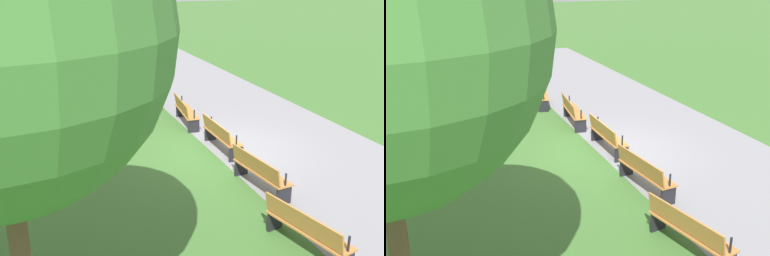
# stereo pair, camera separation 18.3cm
# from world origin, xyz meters

# --- Properties ---
(ground_plane) EXTENTS (120.00, 120.00, 0.00)m
(ground_plane) POSITION_xyz_m (0.00, 0.00, 0.00)
(ground_plane) COLOR #3D6B2D
(path_paving) EXTENTS (35.29, 4.97, 0.01)m
(path_paving) POSITION_xyz_m (0.00, 2.15, 0.00)
(path_paving) COLOR gray
(path_paving) RESTS_ON ground
(bench_0) EXTENTS (1.89, 1.22, 0.89)m
(bench_0) POSITION_xyz_m (-10.05, -2.31, 0.48)
(bench_0) COLOR #B27538
(bench_0) RESTS_ON ground
(bench_1) EXTENTS (1.92, 1.05, 0.89)m
(bench_1) POSITION_xyz_m (-7.64, -1.34, 0.48)
(bench_1) COLOR #B27538
(bench_1) RESTS_ON ground
(bench_2) EXTENTS (1.93, 0.87, 0.89)m
(bench_2) POSITION_xyz_m (-5.15, -0.64, 0.48)
(bench_2) COLOR #B27538
(bench_2) RESTS_ON ground
(bench_3) EXTENTS (1.91, 0.68, 0.89)m
(bench_3) POSITION_xyz_m (-2.59, -0.21, 0.48)
(bench_3) COLOR #B27538
(bench_3) RESTS_ON ground
(bench_4) EXTENTS (1.87, 0.47, 0.89)m
(bench_4) POSITION_xyz_m (-0.00, -0.07, 0.48)
(bench_4) COLOR #B27538
(bench_4) RESTS_ON ground
(bench_5) EXTENTS (1.91, 0.68, 0.89)m
(bench_5) POSITION_xyz_m (2.59, -0.21, 0.48)
(bench_5) COLOR #B27538
(bench_5) RESTS_ON ground
(bench_6) EXTENTS (1.93, 0.87, 0.89)m
(bench_6) POSITION_xyz_m (5.15, -0.64, 0.48)
(bench_6) COLOR #B27538
(bench_6) RESTS_ON ground
(person_seated) EXTENTS (0.50, 0.60, 1.20)m
(person_seated) POSITION_xyz_m (-9.77, -2.28, 0.64)
(person_seated) COLOR navy
(person_seated) RESTS_ON ground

